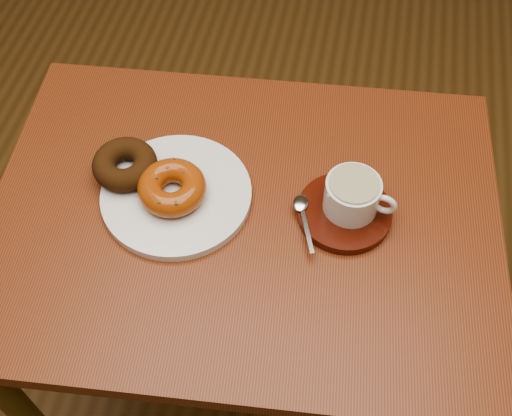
% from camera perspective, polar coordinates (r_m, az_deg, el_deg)
% --- Properties ---
extents(cafe_table, '(0.86, 0.67, 0.76)m').
position_cam_1_polar(cafe_table, '(1.12, -1.01, -4.01)').
color(cafe_table, brown).
rests_on(cafe_table, ground).
extents(donut_plate, '(0.31, 0.31, 0.01)m').
position_cam_1_polar(donut_plate, '(1.04, -7.08, 1.19)').
color(donut_plate, silver).
rests_on(donut_plate, cafe_table).
extents(donut_cinnamon, '(0.14, 0.14, 0.04)m').
position_cam_1_polar(donut_cinnamon, '(1.06, -11.58, 3.83)').
color(donut_cinnamon, '#361C0A').
rests_on(donut_cinnamon, donut_plate).
extents(donut_caramel, '(0.12, 0.12, 0.04)m').
position_cam_1_polar(donut_caramel, '(1.01, -7.48, 1.82)').
color(donut_caramel, '#9B4210').
rests_on(donut_caramel, donut_plate).
extents(saucer, '(0.20, 0.20, 0.02)m').
position_cam_1_polar(saucer, '(1.02, 7.85, -0.40)').
color(saucer, '#3C1008').
rests_on(saucer, cafe_table).
extents(coffee_cup, '(0.11, 0.09, 0.06)m').
position_cam_1_polar(coffee_cup, '(0.99, 8.63, 1.14)').
color(coffee_cup, silver).
rests_on(coffee_cup, saucer).
extents(teaspoon, '(0.05, 0.11, 0.01)m').
position_cam_1_polar(teaspoon, '(1.00, 4.09, -0.03)').
color(teaspoon, silver).
rests_on(teaspoon, saucer).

